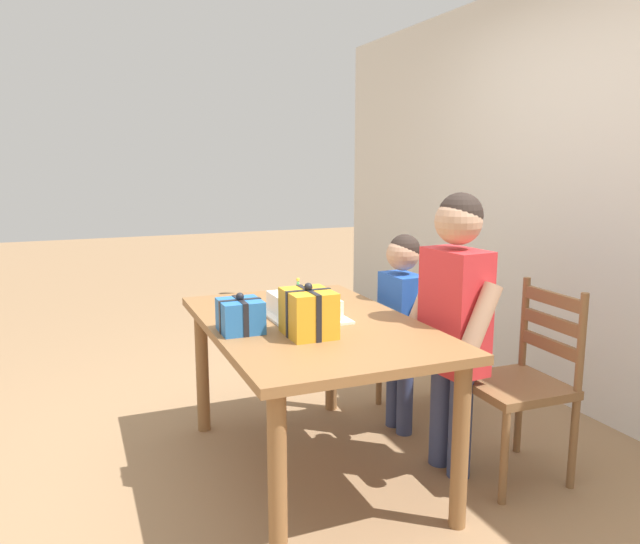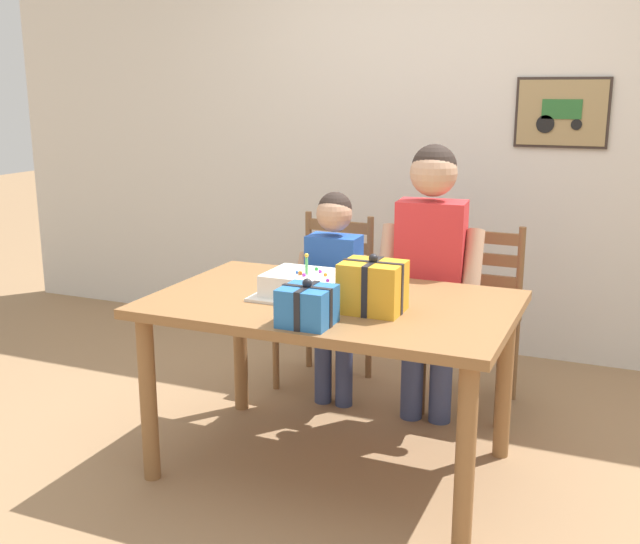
{
  "view_description": "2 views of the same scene",
  "coord_description": "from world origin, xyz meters",
  "px_view_note": "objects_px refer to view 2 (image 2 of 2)",
  "views": [
    {
      "loc": [
        2.55,
        -1.0,
        1.49
      ],
      "look_at": [
        -0.2,
        0.13,
        0.94
      ],
      "focal_mm": 34.14,
      "sensor_mm": 36.0,
      "label": 1
    },
    {
      "loc": [
        1.13,
        -2.77,
        1.6
      ],
      "look_at": [
        -0.08,
        0.07,
        0.84
      ],
      "focal_mm": 42.48,
      "sensor_mm": 36.0,
      "label": 2
    }
  ],
  "objects_px": {
    "child_older": "(431,258)",
    "gift_box_beside_cake": "(307,306)",
    "birthday_cake": "(310,286)",
    "chair_right": "(474,317)",
    "chair_left": "(327,300)",
    "child_younger": "(334,278)",
    "dining_table": "(332,322)",
    "gift_box_red_large": "(373,287)"
  },
  "relations": [
    {
      "from": "dining_table",
      "to": "gift_box_beside_cake",
      "type": "xyz_separation_m",
      "value": [
        0.04,
        -0.35,
        0.17
      ]
    },
    {
      "from": "birthday_cake",
      "to": "child_younger",
      "type": "relative_size",
      "value": 0.4
    },
    {
      "from": "dining_table",
      "to": "child_older",
      "type": "bearing_deg",
      "value": 68.54
    },
    {
      "from": "gift_box_beside_cake",
      "to": "dining_table",
      "type": "bearing_deg",
      "value": 97.15
    },
    {
      "from": "gift_box_beside_cake",
      "to": "birthday_cake",
      "type": "bearing_deg",
      "value": 112.2
    },
    {
      "from": "birthday_cake",
      "to": "chair_right",
      "type": "xyz_separation_m",
      "value": [
        0.5,
        0.91,
        -0.33
      ]
    },
    {
      "from": "gift_box_red_large",
      "to": "child_older",
      "type": "relative_size",
      "value": 0.18
    },
    {
      "from": "chair_right",
      "to": "child_younger",
      "type": "distance_m",
      "value": 0.74
    },
    {
      "from": "gift_box_beside_cake",
      "to": "child_older",
      "type": "height_order",
      "value": "child_older"
    },
    {
      "from": "birthday_cake",
      "to": "chair_left",
      "type": "relative_size",
      "value": 0.48
    },
    {
      "from": "chair_left",
      "to": "child_older",
      "type": "distance_m",
      "value": 0.79
    },
    {
      "from": "gift_box_beside_cake",
      "to": "chair_left",
      "type": "xyz_separation_m",
      "value": [
        -0.45,
        1.26,
        -0.35
      ]
    },
    {
      "from": "gift_box_red_large",
      "to": "child_older",
      "type": "height_order",
      "value": "child_older"
    },
    {
      "from": "child_older",
      "to": "gift_box_red_large",
      "type": "bearing_deg",
      "value": -93.02
    },
    {
      "from": "gift_box_beside_cake",
      "to": "child_older",
      "type": "distance_m",
      "value": 0.99
    },
    {
      "from": "dining_table",
      "to": "gift_box_red_large",
      "type": "distance_m",
      "value": 0.3
    },
    {
      "from": "chair_right",
      "to": "child_younger",
      "type": "xyz_separation_m",
      "value": [
        -0.65,
        -0.28,
        0.2
      ]
    },
    {
      "from": "dining_table",
      "to": "gift_box_beside_cake",
      "type": "height_order",
      "value": "gift_box_beside_cake"
    },
    {
      "from": "gift_box_red_large",
      "to": "child_older",
      "type": "distance_m",
      "value": 0.72
    },
    {
      "from": "birthday_cake",
      "to": "chair_left",
      "type": "height_order",
      "value": "birthday_cake"
    },
    {
      "from": "birthday_cake",
      "to": "gift_box_red_large",
      "type": "relative_size",
      "value": 1.83
    },
    {
      "from": "dining_table",
      "to": "chair_left",
      "type": "relative_size",
      "value": 1.6
    },
    {
      "from": "gift_box_red_large",
      "to": "gift_box_beside_cake",
      "type": "height_order",
      "value": "gift_box_red_large"
    },
    {
      "from": "child_older",
      "to": "gift_box_beside_cake",
      "type": "bearing_deg",
      "value": -101.71
    },
    {
      "from": "gift_box_red_large",
      "to": "chair_right",
      "type": "height_order",
      "value": "gift_box_red_large"
    },
    {
      "from": "birthday_cake",
      "to": "gift_box_red_large",
      "type": "distance_m",
      "value": 0.32
    },
    {
      "from": "dining_table",
      "to": "gift_box_red_large",
      "type": "relative_size",
      "value": 6.1
    },
    {
      "from": "dining_table",
      "to": "birthday_cake",
      "type": "height_order",
      "value": "birthday_cake"
    },
    {
      "from": "chair_right",
      "to": "child_younger",
      "type": "bearing_deg",
      "value": -156.43
    },
    {
      "from": "chair_right",
      "to": "child_older",
      "type": "distance_m",
      "value": 0.48
    },
    {
      "from": "birthday_cake",
      "to": "chair_left",
      "type": "xyz_separation_m",
      "value": [
        -0.3,
        0.91,
        -0.33
      ]
    },
    {
      "from": "gift_box_beside_cake",
      "to": "chair_right",
      "type": "height_order",
      "value": "gift_box_beside_cake"
    },
    {
      "from": "chair_left",
      "to": "chair_right",
      "type": "xyz_separation_m",
      "value": [
        0.81,
        0.0,
        0.0
      ]
    },
    {
      "from": "gift_box_beside_cake",
      "to": "chair_right",
      "type": "relative_size",
      "value": 0.21
    },
    {
      "from": "birthday_cake",
      "to": "child_younger",
      "type": "xyz_separation_m",
      "value": [
        -0.15,
        0.63,
        -0.13
      ]
    },
    {
      "from": "dining_table",
      "to": "gift_box_red_large",
      "type": "height_order",
      "value": "gift_box_red_large"
    },
    {
      "from": "chair_left",
      "to": "child_younger",
      "type": "height_order",
      "value": "child_younger"
    },
    {
      "from": "gift_box_beside_cake",
      "to": "chair_right",
      "type": "xyz_separation_m",
      "value": [
        0.36,
        1.26,
        -0.35
      ]
    },
    {
      "from": "child_older",
      "to": "chair_right",
      "type": "bearing_deg",
      "value": 60.52
    },
    {
      "from": "child_younger",
      "to": "chair_left",
      "type": "bearing_deg",
      "value": 118.84
    },
    {
      "from": "birthday_cake",
      "to": "child_older",
      "type": "relative_size",
      "value": 0.33
    },
    {
      "from": "chair_right",
      "to": "child_older",
      "type": "xyz_separation_m",
      "value": [
        -0.16,
        -0.28,
        0.35
      ]
    }
  ]
}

